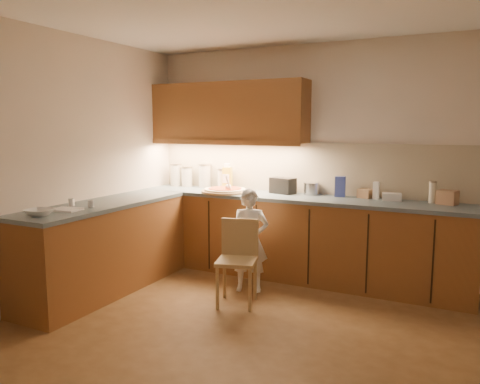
{
  "coord_description": "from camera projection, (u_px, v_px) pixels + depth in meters",
  "views": [
    {
      "loc": [
        1.38,
        -3.15,
        1.68
      ],
      "look_at": [
        -0.8,
        1.2,
        1.0
      ],
      "focal_mm": 35.0,
      "sensor_mm": 36.0,
      "label": 1
    }
  ],
  "objects": [
    {
      "name": "room",
      "position": [
        264.0,
        127.0,
        3.4
      ],
      "size": [
        4.54,
        4.5,
        2.62
      ],
      "color": "brown",
      "rests_on": "ground"
    },
    {
      "name": "l_counter",
      "position": [
        232.0,
        240.0,
        5.09
      ],
      "size": [
        3.77,
        2.62,
        0.92
      ],
      "color": "brown",
      "rests_on": "ground"
    },
    {
      "name": "backsplash",
      "position": [
        303.0,
        168.0,
        5.39
      ],
      "size": [
        3.75,
        0.02,
        0.58
      ],
      "primitive_type": "cube",
      "color": "#BAAE90",
      "rests_on": "l_counter"
    },
    {
      "name": "upper_cabinets",
      "position": [
        228.0,
        112.0,
        5.56
      ],
      "size": [
        1.95,
        0.36,
        0.73
      ],
      "color": "brown",
      "rests_on": "ground"
    },
    {
      "name": "pizza_on_board",
      "position": [
        225.0,
        190.0,
        5.45
      ],
      "size": [
        0.55,
        0.55,
        0.22
      ],
      "rotation": [
        0.0,
        0.0,
        0.21
      ],
      "color": "tan",
      "rests_on": "l_counter"
    },
    {
      "name": "child",
      "position": [
        250.0,
        240.0,
        4.77
      ],
      "size": [
        0.45,
        0.37,
        1.06
      ],
      "primitive_type": "imported",
      "rotation": [
        0.0,
        0.0,
        0.34
      ],
      "color": "white",
      "rests_on": "ground"
    },
    {
      "name": "wooden_chair",
      "position": [
        238.0,
        255.0,
        4.46
      ],
      "size": [
        0.44,
        0.44,
        0.8
      ],
      "rotation": [
        0.0,
        0.0,
        0.28
      ],
      "color": "tan",
      "rests_on": "ground"
    },
    {
      "name": "mixing_bowl",
      "position": [
        40.0,
        212.0,
        4.04
      ],
      "size": [
        0.28,
        0.28,
        0.06
      ],
      "primitive_type": "imported",
      "rotation": [
        0.0,
        0.0,
        0.24
      ],
      "color": "silver",
      "rests_on": "l_counter"
    },
    {
      "name": "canister_a",
      "position": [
        176.0,
        175.0,
        6.03
      ],
      "size": [
        0.15,
        0.15,
        0.29
      ],
      "rotation": [
        0.0,
        0.0,
        -0.19
      ],
      "color": "beige",
      "rests_on": "l_counter"
    },
    {
      "name": "canister_b",
      "position": [
        187.0,
        176.0,
        5.98
      ],
      "size": [
        0.15,
        0.15,
        0.26
      ],
      "rotation": [
        0.0,
        0.0,
        -0.03
      ],
      "color": "silver",
      "rests_on": "l_counter"
    },
    {
      "name": "canister_c",
      "position": [
        205.0,
        175.0,
        5.89
      ],
      "size": [
        0.16,
        0.16,
        0.3
      ],
      "rotation": [
        0.0,
        0.0,
        0.19
      ],
      "color": "beige",
      "rests_on": "l_counter"
    },
    {
      "name": "canister_d",
      "position": [
        224.0,
        178.0,
        5.78
      ],
      "size": [
        0.15,
        0.15,
        0.25
      ],
      "rotation": [
        0.0,
        0.0,
        0.09
      ],
      "color": "white",
      "rests_on": "l_counter"
    },
    {
      "name": "oil_jug",
      "position": [
        227.0,
        177.0,
        5.7
      ],
      "size": [
        0.12,
        0.09,
        0.32
      ],
      "rotation": [
        0.0,
        0.0,
        0.17
      ],
      "color": "gold",
      "rests_on": "l_counter"
    },
    {
      "name": "toaster",
      "position": [
        283.0,
        186.0,
        5.36
      ],
      "size": [
        0.31,
        0.23,
        0.18
      ],
      "rotation": [
        0.0,
        0.0,
        -0.28
      ],
      "color": "black",
      "rests_on": "l_counter"
    },
    {
      "name": "steel_pot",
      "position": [
        311.0,
        188.0,
        5.27
      ],
      "size": [
        0.18,
        0.18,
        0.14
      ],
      "color": "#B8B8BD",
      "rests_on": "l_counter"
    },
    {
      "name": "blue_box",
      "position": [
        340.0,
        187.0,
        5.11
      ],
      "size": [
        0.12,
        0.1,
        0.22
      ],
      "primitive_type": "cube",
      "rotation": [
        0.0,
        0.0,
        0.17
      ],
      "color": "#3747A5",
      "rests_on": "l_counter"
    },
    {
      "name": "card_box_a",
      "position": [
        365.0,
        193.0,
        5.02
      ],
      "size": [
        0.16,
        0.13,
        0.1
      ],
      "primitive_type": "cube",
      "rotation": [
        0.0,
        0.0,
        -0.29
      ],
      "color": "tan",
      "rests_on": "l_counter"
    },
    {
      "name": "white_bottle",
      "position": [
        376.0,
        190.0,
        4.94
      ],
      "size": [
        0.06,
        0.06,
        0.18
      ],
      "primitive_type": "cube",
      "rotation": [
        0.0,
        0.0,
        -0.03
      ],
      "color": "white",
      "rests_on": "l_counter"
    },
    {
      "name": "flat_pack",
      "position": [
        392.0,
        197.0,
        4.86
      ],
      "size": [
        0.21,
        0.17,
        0.08
      ],
      "primitive_type": "cube",
      "rotation": [
        0.0,
        0.0,
        0.19
      ],
      "color": "white",
      "rests_on": "l_counter"
    },
    {
      "name": "tall_jar",
      "position": [
        432.0,
        192.0,
        4.69
      ],
      "size": [
        0.07,
        0.07,
        0.22
      ],
      "rotation": [
        0.0,
        0.0,
        0.17
      ],
      "color": "white",
      "rests_on": "l_counter"
    },
    {
      "name": "card_box_b",
      "position": [
        447.0,
        197.0,
        4.6
      ],
      "size": [
        0.21,
        0.19,
        0.14
      ],
      "primitive_type": "cube",
      "rotation": [
        0.0,
        0.0,
        -0.32
      ],
      "color": "#A97E5B",
      "rests_on": "l_counter"
    },
    {
      "name": "dough_cloth",
      "position": [
        66.0,
        210.0,
        4.28
      ],
      "size": [
        0.28,
        0.24,
        0.02
      ],
      "primitive_type": "cube",
      "rotation": [
        0.0,
        0.0,
        0.18
      ],
      "color": "silver",
      "rests_on": "l_counter"
    },
    {
      "name": "spice_jar_a",
      "position": [
        71.0,
        202.0,
        4.52
      ],
      "size": [
        0.07,
        0.07,
        0.07
      ],
      "primitive_type": "cylinder",
      "rotation": [
        0.0,
        0.0,
        -0.29
      ],
      "color": "white",
      "rests_on": "l_counter"
    },
    {
      "name": "spice_jar_b",
      "position": [
        91.0,
        204.0,
        4.43
      ],
      "size": [
        0.06,
        0.06,
        0.07
      ],
      "primitive_type": "cylinder",
      "rotation": [
        0.0,
        0.0,
        -0.03
      ],
      "color": "silver",
      "rests_on": "l_counter"
    }
  ]
}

